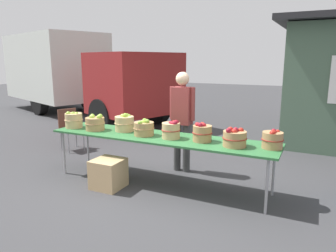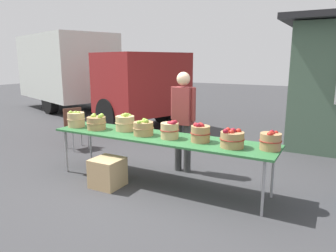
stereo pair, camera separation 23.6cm
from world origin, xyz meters
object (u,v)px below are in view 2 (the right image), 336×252
apple_basket_green_0 (76,119)px  vendor_adult (183,114)px  apple_basket_red_1 (200,133)px  folding_chair (75,125)px  apple_basket_red_2 (232,139)px  apple_basket_red_3 (271,141)px  apple_basket_green_2 (125,122)px  apple_basket_green_3 (143,128)px  apple_basket_green_1 (96,123)px  box_truck (80,71)px  market_table (158,138)px  apple_basket_red_0 (170,130)px  produce_crate (108,172)px

apple_basket_green_0 → vendor_adult: size_ratio=0.18×
apple_basket_red_1 → folding_chair: (-3.24, 0.88, -0.37)m
apple_basket_red_2 → apple_basket_red_3: 0.48m
apple_basket_green_2 → apple_basket_green_3: size_ratio=1.00×
apple_basket_green_1 → box_truck: size_ratio=0.04×
market_table → vendor_adult: size_ratio=2.08×
vendor_adult → apple_basket_red_0: bearing=100.4°
apple_basket_red_0 → apple_basket_red_3: bearing=3.9°
produce_crate → market_table: bearing=36.9°
apple_basket_green_2 → apple_basket_green_3: bearing=-16.2°
apple_basket_green_3 → vendor_adult: 0.80m
apple_basket_green_1 → apple_basket_red_2: bearing=0.2°
apple_basket_red_3 → produce_crate: (-2.23, -0.52, -0.65)m
box_truck → vendor_adult: bearing=-12.6°
vendor_adult → folding_chair: size_ratio=1.95×
apple_basket_red_1 → apple_basket_green_1: bearing=-177.8°
apple_basket_red_1 → apple_basket_red_3: 0.94m
apple_basket_red_1 → produce_crate: apple_basket_red_1 is taller
produce_crate → apple_basket_green_2: bearing=95.1°
apple_basket_green_0 → apple_basket_red_2: size_ratio=0.93×
apple_basket_green_0 → vendor_adult: 1.83m
apple_basket_red_3 → apple_basket_green_0: bearing=-177.6°
apple_basket_red_0 → apple_basket_red_1: size_ratio=0.99×
apple_basket_red_0 → apple_basket_red_2: bearing=-1.6°
apple_basket_green_3 → box_truck: box_truck is taller
apple_basket_green_1 → apple_basket_red_1: size_ratio=1.14×
apple_basket_green_0 → apple_basket_green_1: 0.45m
vendor_adult → produce_crate: size_ratio=3.89×
apple_basket_green_1 → apple_basket_red_1: 1.81m
apple_basket_green_3 → apple_basket_red_3: 1.85m
apple_basket_red_1 → box_truck: box_truck is taller
apple_basket_green_1 → apple_basket_green_2: 0.49m
apple_basket_red_1 → vendor_adult: size_ratio=0.17×
apple_basket_green_3 → apple_basket_green_1: bearing=-178.4°
apple_basket_red_1 → apple_basket_red_3: bearing=3.7°
apple_basket_green_3 → apple_basket_red_3: size_ratio=1.13×
apple_basket_green_3 → box_truck: (-5.53, 4.48, 0.62)m
apple_basket_green_1 → produce_crate: size_ratio=0.75×
apple_basket_green_3 → apple_basket_red_2: apple_basket_red_2 is taller
apple_basket_green_2 → apple_basket_red_2: apple_basket_green_2 is taller
market_table → apple_basket_green_3: 0.28m
market_table → vendor_adult: bearing=83.3°
apple_basket_red_0 → vendor_adult: vendor_adult is taller
apple_basket_green_1 → apple_basket_red_2: apple_basket_red_2 is taller
apple_basket_red_1 → box_truck: bearing=145.5°
apple_basket_green_2 → apple_basket_red_1: (1.34, -0.08, -0.01)m
market_table → apple_basket_red_2: bearing=-3.2°
apple_basket_green_1 → apple_basket_green_0: bearing=-179.6°
apple_basket_green_2 → box_truck: 6.73m
apple_basket_green_0 → apple_basket_red_2: bearing=0.2°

